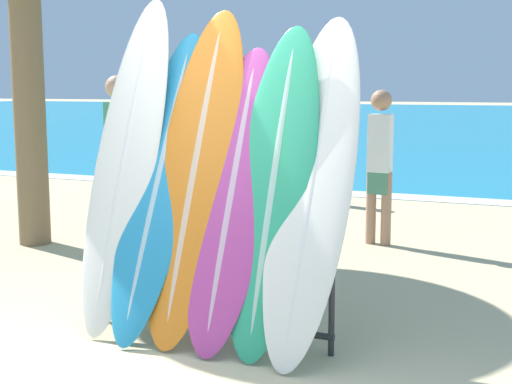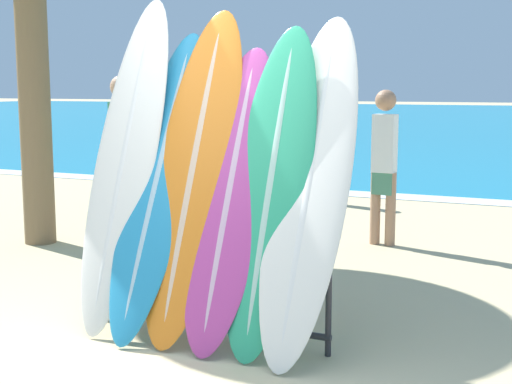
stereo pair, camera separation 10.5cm
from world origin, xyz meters
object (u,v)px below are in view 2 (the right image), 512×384
object	(u,v)px
surfboard_slot_2	(194,171)
surfboard_slot_5	(310,183)
surfboard_slot_4	(271,187)
person_mid_beach	(309,142)
surfboard_slot_1	(159,180)
person_far_left	(123,153)
surfboard_slot_0	(126,160)
person_near_water	(384,161)
surfboard_rack	(208,270)
surfboard_slot_3	(230,195)

from	to	relation	value
surfboard_slot_2	surfboard_slot_5	world-z (taller)	surfboard_slot_2
surfboard_slot_4	person_mid_beach	xyz separation A→B (m)	(-1.83, 5.78, -0.17)
surfboard_slot_1	surfboard_slot_5	world-z (taller)	surfboard_slot_5
surfboard_slot_2	person_far_left	distance (m)	3.04
surfboard_slot_0	surfboard_slot_5	xyz separation A→B (m)	(1.39, -0.00, -0.09)
person_near_water	surfboard_slot_1	bearing A→B (deg)	-97.67
person_near_water	person_mid_beach	size ratio (longest dim) A/B	1.02
surfboard_rack	surfboard_slot_2	bearing A→B (deg)	149.62
surfboard_slot_2	surfboard_slot_3	size ratio (longest dim) A/B	1.14
surfboard_slot_1	surfboard_slot_5	xyz separation A→B (m)	(1.10, 0.02, 0.04)
surfboard_slot_3	person_near_water	distance (m)	3.31
surfboard_slot_1	surfboard_slot_5	size ratio (longest dim) A/B	0.97
surfboard_slot_0	surfboard_slot_5	distance (m)	1.40
surfboard_slot_0	person_near_water	size ratio (longest dim) A/B	1.41
surfboard_slot_4	person_far_left	bearing A→B (deg)	140.27
surfboard_slot_5	person_mid_beach	size ratio (longest dim) A/B	1.34
surfboard_slot_4	person_mid_beach	bearing A→B (deg)	107.55
surfboard_slot_0	person_near_water	distance (m)	3.43
surfboard_slot_1	person_far_left	world-z (taller)	surfboard_slot_1
surfboard_slot_2	person_near_water	world-z (taller)	surfboard_slot_2
surfboard_slot_3	person_near_water	xyz separation A→B (m)	(0.21, 3.30, -0.08)
surfboard_slot_1	person_mid_beach	world-z (taller)	surfboard_slot_1
surfboard_slot_1	surfboard_slot_4	xyz separation A→B (m)	(0.85, -0.01, 0.01)
person_near_water	surfboard_rack	bearing A→B (deg)	-90.59
person_far_left	surfboard_slot_2	bearing A→B (deg)	50.76
person_far_left	person_near_water	bearing A→B (deg)	118.98
surfboard_slot_5	person_mid_beach	bearing A→B (deg)	109.90
surfboard_rack	surfboard_slot_4	world-z (taller)	surfboard_slot_4
surfboard_slot_1	person_near_water	distance (m)	3.36
surfboard_rack	surfboard_slot_4	bearing A→B (deg)	7.07
surfboard_slot_2	person_far_left	xyz separation A→B (m)	(-2.10, 2.20, -0.13)
surfboard_slot_3	person_far_left	xyz separation A→B (m)	(-2.40, 2.26, 0.00)
surfboard_slot_1	person_near_water	size ratio (longest dim) A/B	1.26
surfboard_slot_5	surfboard_slot_1	bearing A→B (deg)	-178.79
surfboard_rack	surfboard_slot_0	size ratio (longest dim) A/B	0.75
surfboard_slot_1	person_mid_beach	distance (m)	5.86
surfboard_slot_1	surfboard_slot_4	size ratio (longest dim) A/B	1.00
surfboard_slot_3	person_mid_beach	distance (m)	6.01
surfboard_slot_0	surfboard_slot_2	distance (m)	0.56
surfboard_slot_3	surfboard_slot_5	bearing A→B (deg)	6.14
surfboard_slot_1	surfboard_slot_3	bearing A→B (deg)	-3.43
surfboard_rack	person_far_left	xyz separation A→B (m)	(-2.24, 2.28, 0.52)
surfboard_rack	surfboard_slot_0	xyz separation A→B (m)	(-0.70, 0.09, 0.71)
surfboard_slot_3	surfboard_rack	bearing A→B (deg)	-169.97
surfboard_slot_1	surfboard_slot_4	distance (m)	0.85
surfboard_slot_1	person_far_left	bearing A→B (deg)	129.50
surfboard_slot_5	person_far_left	xyz separation A→B (m)	(-2.94, 2.20, -0.10)
surfboard_rack	surfboard_slot_5	world-z (taller)	surfboard_slot_5
surfboard_slot_2	person_mid_beach	bearing A→B (deg)	102.22
surfboard_slot_1	person_mid_beach	xyz separation A→B (m)	(-0.98, 5.77, -0.16)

